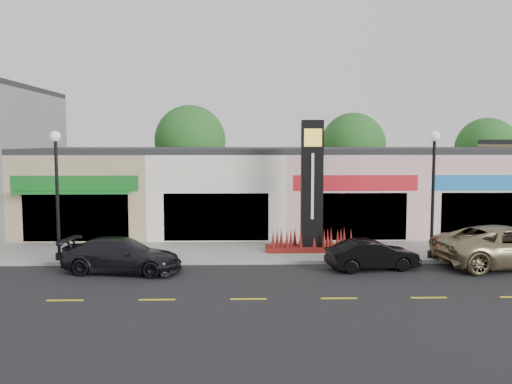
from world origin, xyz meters
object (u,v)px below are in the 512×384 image
lamp_east_near (433,181)px  car_dark_sedan (122,255)px  pylon_sign (312,205)px  car_black_conv (372,255)px  lamp_west_near (57,182)px  car_gold_suv (509,246)px

lamp_east_near → car_dark_sedan: lamp_east_near is taller
lamp_east_near → pylon_sign: pylon_sign is taller
lamp_east_near → car_black_conv: lamp_east_near is taller
lamp_west_near → lamp_east_near: size_ratio=1.00×
car_dark_sedan → car_gold_suv: 15.83m
pylon_sign → car_dark_sedan: 8.80m
lamp_west_near → car_dark_sedan: size_ratio=1.16×
lamp_east_near → pylon_sign: 5.42m
pylon_sign → car_dark_sedan: (-7.96, -3.39, -1.59)m
lamp_east_near → pylon_sign: (-5.00, 1.70, -1.20)m
lamp_west_near → car_dark_sedan: lamp_west_near is taller
lamp_west_near → pylon_sign: pylon_sign is taller
lamp_west_near → car_black_conv: 13.46m
car_dark_sedan → car_black_conv: bearing=-79.5°
car_black_conv → pylon_sign: bearing=23.2°
lamp_east_near → pylon_sign: size_ratio=0.91×
car_black_conv → car_gold_suv: 5.81m
car_dark_sedan → car_gold_suv: bearing=-78.5°
car_dark_sedan → lamp_west_near: bearing=70.2°
car_black_conv → car_gold_suv: car_gold_suv is taller
car_gold_suv → pylon_sign: bearing=63.0°
pylon_sign → car_dark_sedan: size_ratio=1.27×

